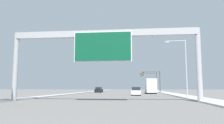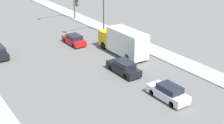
{
  "view_description": "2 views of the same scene",
  "coord_description": "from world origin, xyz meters",
  "px_view_note": "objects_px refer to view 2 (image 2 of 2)",
  "views": [
    {
      "loc": [
        3.51,
        -5.08,
        1.5
      ],
      "look_at": [
        0.0,
        26.85,
        5.22
      ],
      "focal_mm": 35.0,
      "sensor_mm": 36.0,
      "label": 1
    },
    {
      "loc": [
        -15.76,
        17.16,
        14.86
      ],
      "look_at": [
        -0.28,
        40.05,
        3.39
      ],
      "focal_mm": 50.0,
      "sensor_mm": 36.0,
      "label": 2
    }
  ],
  "objects_px": {
    "car_mid_center": "(74,40)",
    "car_far_left": "(168,93)",
    "truck_box_primary": "(124,42)",
    "traffic_light_near_intersection": "(94,8)",
    "car_mid_left": "(124,68)"
  },
  "relations": [
    {
      "from": "car_mid_left",
      "to": "traffic_light_near_intersection",
      "type": "relative_size",
      "value": 0.76
    },
    {
      "from": "truck_box_primary",
      "to": "traffic_light_near_intersection",
      "type": "distance_m",
      "value": 10.28
    },
    {
      "from": "truck_box_primary",
      "to": "car_far_left",
      "type": "bearing_deg",
      "value": -106.11
    },
    {
      "from": "car_mid_center",
      "to": "car_far_left",
      "type": "bearing_deg",
      "value": -90.0
    },
    {
      "from": "car_mid_left",
      "to": "truck_box_primary",
      "type": "relative_size",
      "value": 0.56
    },
    {
      "from": "car_far_left",
      "to": "car_mid_center",
      "type": "distance_m",
      "value": 19.35
    },
    {
      "from": "car_mid_center",
      "to": "car_mid_left",
      "type": "bearing_deg",
      "value": -90.0
    },
    {
      "from": "truck_box_primary",
      "to": "traffic_light_near_intersection",
      "type": "bearing_deg",
      "value": 80.9
    },
    {
      "from": "truck_box_primary",
      "to": "traffic_light_near_intersection",
      "type": "xyz_separation_m",
      "value": [
        1.58,
        9.85,
        2.48
      ]
    },
    {
      "from": "car_mid_center",
      "to": "traffic_light_near_intersection",
      "type": "relative_size",
      "value": 0.71
    },
    {
      "from": "car_far_left",
      "to": "truck_box_primary",
      "type": "distance_m",
      "value": 12.65
    },
    {
      "from": "car_mid_left",
      "to": "traffic_light_near_intersection",
      "type": "bearing_deg",
      "value": 70.98
    },
    {
      "from": "traffic_light_near_intersection",
      "to": "truck_box_primary",
      "type": "bearing_deg",
      "value": -99.1
    },
    {
      "from": "car_far_left",
      "to": "car_mid_left",
      "type": "bearing_deg",
      "value": 90.0
    },
    {
      "from": "car_mid_center",
      "to": "traffic_light_near_intersection",
      "type": "bearing_deg",
      "value": 27.29
    }
  ]
}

